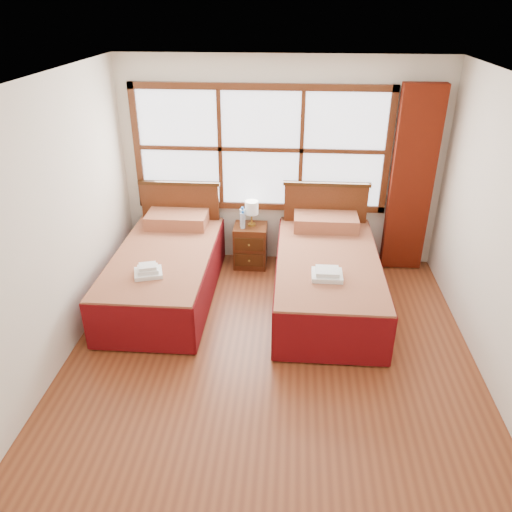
{
  "coord_description": "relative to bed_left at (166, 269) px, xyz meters",
  "views": [
    {
      "loc": [
        0.16,
        -3.81,
        3.17
      ],
      "look_at": [
        -0.19,
        0.7,
        0.81
      ],
      "focal_mm": 35.0,
      "sensor_mm": 36.0,
      "label": 1
    }
  ],
  "objects": [
    {
      "name": "floor",
      "position": [
        1.29,
        -1.2,
        -0.33
      ],
      "size": [
        4.5,
        4.5,
        0.0
      ],
      "primitive_type": "plane",
      "color": "brown",
      "rests_on": "ground"
    },
    {
      "name": "ceiling",
      "position": [
        1.29,
        -1.2,
        2.27
      ],
      "size": [
        4.5,
        4.5,
        0.0
      ],
      "primitive_type": "plane",
      "rotation": [
        3.14,
        0.0,
        0.0
      ],
      "color": "white",
      "rests_on": "wall_back"
    },
    {
      "name": "wall_back",
      "position": [
        1.29,
        1.05,
        0.97
      ],
      "size": [
        4.0,
        0.0,
        4.0
      ],
      "primitive_type": "plane",
      "rotation": [
        1.57,
        0.0,
        0.0
      ],
      "color": "silver",
      "rests_on": "floor"
    },
    {
      "name": "wall_left",
      "position": [
        -0.71,
        -1.2,
        0.97
      ],
      "size": [
        0.0,
        4.5,
        4.5
      ],
      "primitive_type": "plane",
      "rotation": [
        1.57,
        0.0,
        1.57
      ],
      "color": "silver",
      "rests_on": "floor"
    },
    {
      "name": "window",
      "position": [
        1.04,
        1.02,
        1.17
      ],
      "size": [
        3.16,
        0.06,
        1.56
      ],
      "color": "white",
      "rests_on": "wall_back"
    },
    {
      "name": "curtain",
      "position": [
        2.89,
        0.91,
        0.84
      ],
      "size": [
        0.5,
        0.16,
        2.3
      ],
      "primitive_type": "cube",
      "color": "#5E1709",
      "rests_on": "wall_back"
    },
    {
      "name": "bed_left",
      "position": [
        0.0,
        0.0,
        0.0
      ],
      "size": [
        1.11,
        2.15,
        1.08
      ],
      "color": "#3A1F0C",
      "rests_on": "floor"
    },
    {
      "name": "bed_right",
      "position": [
        1.87,
        -0.0,
        0.01
      ],
      "size": [
        1.15,
        2.23,
        1.12
      ],
      "color": "#3A1F0C",
      "rests_on": "floor"
    },
    {
      "name": "nightstand",
      "position": [
        0.92,
        0.8,
        -0.05
      ],
      "size": [
        0.42,
        0.42,
        0.56
      ],
      "color": "#522612",
      "rests_on": "floor"
    },
    {
      "name": "towels_left",
      "position": [
        -0.03,
        -0.57,
        0.3
      ],
      "size": [
        0.34,
        0.32,
        0.12
      ],
      "rotation": [
        0.0,
        0.0,
        0.3
      ],
      "color": "white",
      "rests_on": "bed_left"
    },
    {
      "name": "towels_right",
      "position": [
        1.83,
        -0.51,
        0.31
      ],
      "size": [
        0.32,
        0.28,
        0.09
      ],
      "rotation": [
        0.0,
        0.0,
        -0.01
      ],
      "color": "white",
      "rests_on": "bed_right"
    },
    {
      "name": "lamp",
      "position": [
        0.94,
        0.83,
        0.46
      ],
      "size": [
        0.17,
        0.17,
        0.33
      ],
      "color": "gold",
      "rests_on": "nightstand"
    },
    {
      "name": "bottle_near",
      "position": [
        0.83,
        0.79,
        0.35
      ],
      "size": [
        0.07,
        0.07,
        0.26
      ],
      "color": "#ACC4DE",
      "rests_on": "nightstand"
    },
    {
      "name": "bottle_far",
      "position": [
        0.83,
        0.73,
        0.34
      ],
      "size": [
        0.06,
        0.06,
        0.23
      ],
      "color": "#ACC4DE",
      "rests_on": "nightstand"
    }
  ]
}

